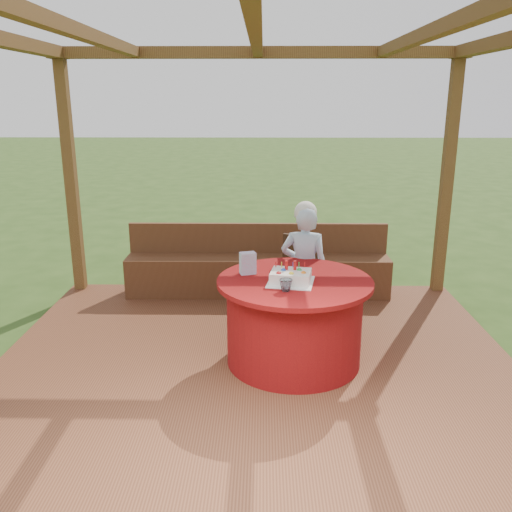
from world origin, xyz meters
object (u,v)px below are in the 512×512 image
Objects in this scene: drinking_glass at (286,285)px; chair at (298,274)px; gift_bag at (248,263)px; table at (294,320)px; birthday_cake at (291,276)px; elderly_woman at (304,267)px; bench at (258,272)px.

chair is at bearing 82.09° from drinking_glass.
table is at bearing -38.09° from gift_bag.
birthday_cake is 0.21m from drinking_glass.
elderly_woman reaches higher than gift_bag.
bench is 2.31× the size of table.
birthday_cake reaches higher than table.
table is (0.33, -1.69, 0.11)m from bench.
chair is 8.19× the size of drinking_glass.
birthday_cake is at bearing -80.75° from bench.
bench is at bearing 96.93° from drinking_glass.
drinking_glass is at bearing -83.07° from bench.
bench is 29.04× the size of drinking_glass.
bench is 1.65m from gift_bag.
drinking_glass is (-0.18, -1.30, 0.33)m from chair.
gift_bag is at bearing 147.75° from birthday_cake.
chair is at bearing -58.32° from bench.
chair is 0.66× the size of elderly_woman.
chair is (0.09, 1.01, 0.08)m from table.
elderly_woman is at bearing 27.27° from gift_bag.
bench is 2.06m from drinking_glass.
gift_bag reaches higher than birthday_cake.
table is at bearing -95.28° from chair.
drinking_glass is at bearing -97.91° from chair.
table is at bearing 62.53° from birthday_cake.
table is 0.43m from birthday_cake.
table is 0.73m from elderly_woman.
birthday_cake is at bearing -49.46° from gift_bag.
elderly_woman is (0.45, -1.03, 0.38)m from bench.
bench is 3.54× the size of chair.
bench is at bearing 121.68° from chair.
drinking_glass is at bearing -107.02° from table.
bench is at bearing 100.91° from table.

